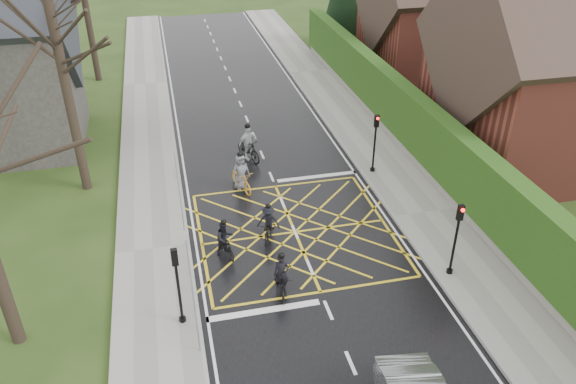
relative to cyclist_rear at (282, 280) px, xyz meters
name	(u,v)px	position (x,y,z in m)	size (l,w,h in m)	color
ground	(295,232)	(1.39, 3.63, -0.57)	(120.00, 120.00, 0.00)	#213311
road	(295,232)	(1.39, 3.63, -0.56)	(9.00, 80.00, 0.01)	black
sidewalk_right	(424,213)	(7.39, 3.63, -0.49)	(3.00, 80.00, 0.15)	gray
sidewalk_left	(153,250)	(-4.61, 3.63, -0.49)	(3.00, 80.00, 0.15)	gray
stone_wall	(407,147)	(9.14, 9.63, -0.22)	(0.50, 38.00, 0.70)	slate
hedge	(410,117)	(9.14, 9.63, 1.53)	(0.90, 38.00, 2.80)	#1D3E11
house_near	(563,71)	(16.14, 7.63, 4.16)	(11.80, 9.80, 11.30)	maroon
house_far	(436,13)	(16.14, 21.63, 3.79)	(9.80, 8.80, 10.30)	maroon
tree_near	(53,24)	(-7.61, 9.63, 7.34)	(9.24, 9.24, 11.44)	black
railing_south	(192,286)	(-3.26, 0.13, 0.21)	(0.05, 5.04, 1.03)	slate
railing_north	(178,183)	(-3.26, 7.63, 0.22)	(0.05, 6.04, 1.03)	slate
traffic_light_ne	(375,144)	(6.49, 7.83, 1.09)	(0.24, 0.31, 3.21)	black
traffic_light_se	(455,241)	(6.49, -0.57, 1.09)	(0.24, 0.31, 3.21)	black
traffic_light_sw	(178,287)	(-3.71, -0.86, 1.09)	(0.24, 0.31, 3.21)	black
cyclist_rear	(282,280)	(0.00, 0.00, 0.00)	(0.85, 1.87, 1.75)	black
cyclist_back	(225,241)	(-1.73, 2.79, 0.05)	(0.91, 1.69, 1.63)	black
cyclist_mid	(269,225)	(0.22, 3.52, 0.03)	(1.15, 1.79, 1.65)	black
cyclist_front	(248,146)	(0.60, 10.81, 0.19)	(1.36, 2.11, 2.06)	black
cyclist_lead	(241,176)	(-0.26, 7.81, 0.12)	(1.27, 2.16, 1.99)	#BC7517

